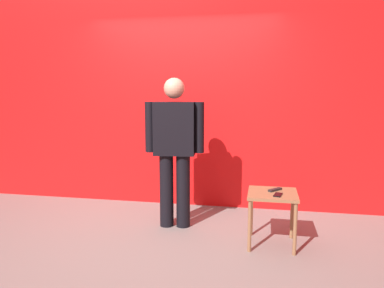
# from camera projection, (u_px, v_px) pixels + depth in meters

# --- Properties ---
(ground_plane) EXTENTS (12.00, 12.00, 0.00)m
(ground_plane) POSITION_uv_depth(u_px,v_px,m) (156.00, 243.00, 3.87)
(ground_plane) COLOR gray
(back_wall_red) EXTENTS (6.36, 0.12, 2.83)m
(back_wall_red) POSITION_uv_depth(u_px,v_px,m) (184.00, 100.00, 5.02)
(back_wall_red) COLOR red
(back_wall_red) RESTS_ON ground_plane
(standing_person) EXTENTS (0.67, 0.27, 1.69)m
(standing_person) POSITION_uv_depth(u_px,v_px,m) (175.00, 145.00, 4.21)
(standing_person) COLOR black
(standing_person) RESTS_ON ground_plane
(side_table) EXTENTS (0.48, 0.48, 0.54)m
(side_table) POSITION_uv_depth(u_px,v_px,m) (272.00, 201.00, 3.76)
(side_table) COLOR olive
(side_table) RESTS_ON ground_plane
(cell_phone) EXTENTS (0.10, 0.16, 0.01)m
(cell_phone) POSITION_uv_depth(u_px,v_px,m) (278.00, 195.00, 3.65)
(cell_phone) COLOR black
(cell_phone) RESTS_ON side_table
(tv_remote) EXTENTS (0.14, 0.16, 0.02)m
(tv_remote) POSITION_uv_depth(u_px,v_px,m) (275.00, 190.00, 3.81)
(tv_remote) COLOR black
(tv_remote) RESTS_ON side_table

